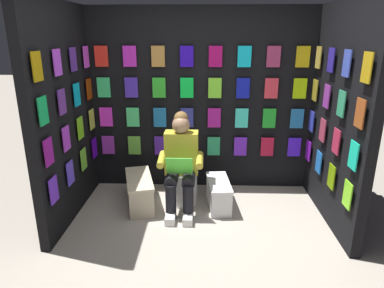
{
  "coord_description": "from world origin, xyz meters",
  "views": [
    {
      "loc": [
        -0.05,
        2.84,
        2.06
      ],
      "look_at": [
        0.09,
        -0.9,
        0.85
      ],
      "focal_mm": 32.05,
      "sensor_mm": 36.0,
      "label": 1
    }
  ],
  "objects": [
    {
      "name": "comic_longbox_near",
      "position": [
        -0.24,
        -1.01,
        0.17
      ],
      "size": [
        0.32,
        0.65,
        0.34
      ],
      "rotation": [
        0.0,
        0.0,
        0.1
      ],
      "color": "silver",
      "rests_on": "ground"
    },
    {
      "name": "person_reading",
      "position": [
        0.22,
        -0.95,
        0.6
      ],
      "size": [
        0.53,
        0.68,
        1.19
      ],
      "rotation": [
        0.0,
        0.0,
        -0.01
      ],
      "color": "gold",
      "rests_on": "ground"
    },
    {
      "name": "comic_longbox_far",
      "position": [
        0.75,
        -1.02,
        0.19
      ],
      "size": [
        0.49,
        0.81,
        0.37
      ],
      "rotation": [
        0.0,
        0.0,
        0.26
      ],
      "color": "beige",
      "rests_on": "ground"
    },
    {
      "name": "display_wall_back",
      "position": [
        0.0,
        -1.68,
        1.2
      ],
      "size": [
        3.01,
        0.14,
        2.4
      ],
      "color": "black",
      "rests_on": "ground"
    },
    {
      "name": "display_wall_right",
      "position": [
        1.5,
        -0.82,
        1.2
      ],
      "size": [
        0.14,
        1.64,
        2.4
      ],
      "color": "black",
      "rests_on": "ground"
    },
    {
      "name": "display_wall_left",
      "position": [
        -1.5,
        -0.82,
        1.2
      ],
      "size": [
        0.14,
        1.64,
        2.4
      ],
      "color": "black",
      "rests_on": "ground"
    },
    {
      "name": "toilet",
      "position": [
        0.22,
        -1.18,
        0.33
      ],
      "size": [
        0.41,
        0.55,
        0.77
      ],
      "rotation": [
        0.0,
        0.0,
        -0.01
      ],
      "color": "white",
      "rests_on": "ground"
    },
    {
      "name": "ground_plane",
      "position": [
        0.0,
        0.0,
        0.0
      ],
      "size": [
        30.0,
        30.0,
        0.0
      ],
      "primitive_type": "plane",
      "color": "#B2A899"
    }
  ]
}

